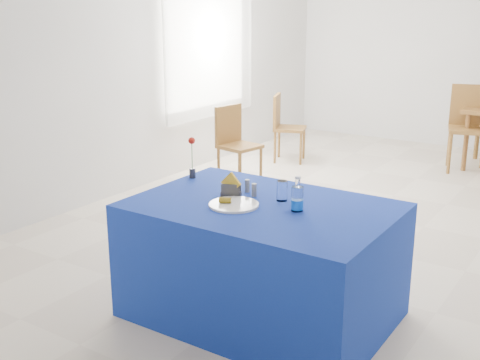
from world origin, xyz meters
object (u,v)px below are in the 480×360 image
Objects in this scene: water_bottle at (297,199)px; plate at (234,205)px; chair_win_a at (235,139)px; chair_bg_left at (469,122)px; blue_table at (262,261)px; chair_win_b at (284,123)px.

plate is at bearing -160.14° from water_bottle.
chair_win_a is at bearing 130.56° from water_bottle.
chair_bg_left reaches higher than plate.
blue_table is 4.10m from chair_win_b.
chair_win_a reaches higher than blue_table.
chair_win_b is at bearing -173.54° from chair_bg_left.
blue_table is at bearing -132.38° from chair_win_a.
plate is 0.35× the size of chair_win_a.
chair_win_a is at bearing -150.83° from chair_bg_left.
chair_win_b is at bearing 120.28° from water_bottle.
chair_win_a is (-2.05, -2.06, -0.09)m from chair_bg_left.
chair_win_a is (-1.85, 2.44, 0.13)m from blue_table.
water_bottle is at bearing -128.90° from chair_win_a.
plate is 0.40m from water_bottle.
chair_bg_left is 1.19× the size of chair_win_b.
water_bottle is 4.22m from chair_win_b.
chair_bg_left is at bearing 90.50° from water_bottle.
plate is 4.16m from chair_win_b.
chair_bg_left is (0.33, 4.63, -0.17)m from plate.
plate is 1.44× the size of water_bottle.
chair_win_a reaches higher than plate.
chair_win_a reaches higher than chair_win_b.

